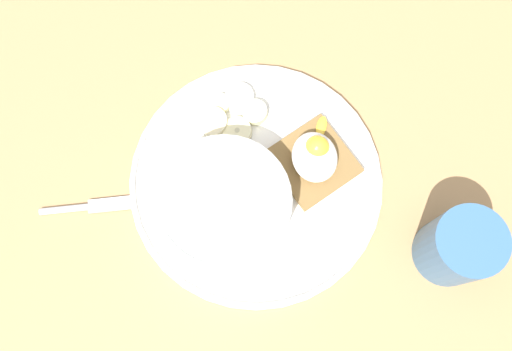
% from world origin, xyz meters
% --- Properties ---
extents(ground_plane, '(1.20, 1.20, 0.02)m').
position_xyz_m(ground_plane, '(0.00, 0.00, 0.01)').
color(ground_plane, '#A37C50').
rests_on(ground_plane, ground).
extents(plate, '(0.30, 0.30, 0.02)m').
position_xyz_m(plate, '(0.00, 0.00, 0.03)').
color(plate, white).
rests_on(plate, ground_plane).
extents(oatmeal_bowl, '(0.15, 0.15, 0.07)m').
position_xyz_m(oatmeal_bowl, '(0.03, -0.04, 0.06)').
color(oatmeal_bowl, white).
rests_on(oatmeal_bowl, plate).
extents(toast_slice, '(0.11, 0.11, 0.01)m').
position_xyz_m(toast_slice, '(-0.01, 0.07, 0.04)').
color(toast_slice, brown).
rests_on(toast_slice, plate).
extents(poached_egg, '(0.08, 0.06, 0.04)m').
position_xyz_m(poached_egg, '(-0.01, 0.07, 0.06)').
color(poached_egg, white).
rests_on(poached_egg, toast_slice).
extents(banana_slice_front, '(0.04, 0.04, 0.01)m').
position_xyz_m(banana_slice_front, '(-0.06, -0.01, 0.04)').
color(banana_slice_front, beige).
rests_on(banana_slice_front, plate).
extents(banana_slice_left, '(0.04, 0.04, 0.02)m').
position_xyz_m(banana_slice_left, '(-0.10, 0.00, 0.04)').
color(banana_slice_left, '#F4ECC7').
rests_on(banana_slice_left, plate).
extents(banana_slice_back, '(0.04, 0.04, 0.02)m').
position_xyz_m(banana_slice_back, '(-0.08, 0.02, 0.04)').
color(banana_slice_back, beige).
rests_on(banana_slice_back, plate).
extents(banana_slice_right, '(0.05, 0.05, 0.02)m').
position_xyz_m(banana_slice_right, '(-0.08, -0.04, 0.04)').
color(banana_slice_right, beige).
rests_on(banana_slice_right, plate).
extents(banana_slice_inner, '(0.04, 0.04, 0.01)m').
position_xyz_m(banana_slice_inner, '(-0.10, -0.03, 0.04)').
color(banana_slice_inner, beige).
rests_on(banana_slice_inner, plate).
extents(coffee_mug, '(0.08, 0.08, 0.09)m').
position_xyz_m(coffee_mug, '(0.13, 0.20, 0.07)').
color(coffee_mug, '#355F89').
rests_on(coffee_mug, ground_plane).
extents(knife, '(0.02, 0.13, 0.01)m').
position_xyz_m(knife, '(-0.01, -0.19, 0.02)').
color(knife, silver).
rests_on(knife, ground_plane).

